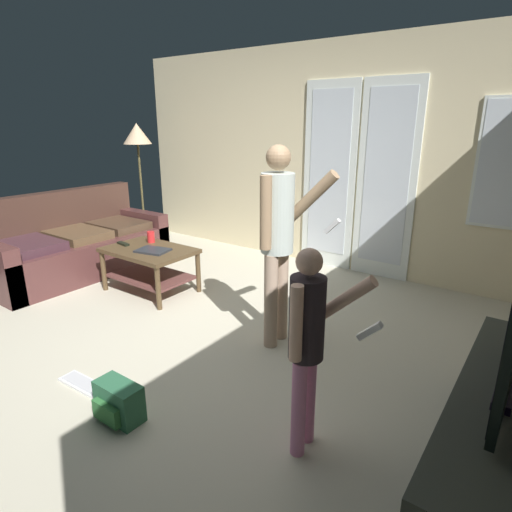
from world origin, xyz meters
The scene contains 13 objects.
ground_plane centered at (0.00, 0.00, -0.01)m, with size 5.37×4.86×0.02m, color beige.
wall_back_with_doors centered at (0.10, 2.39, 1.25)m, with size 5.37×0.09×2.57m.
leather_couch centered at (-2.02, 0.42, 0.30)m, with size 0.90×1.99×0.91m.
coffee_table centered at (-0.87, 0.53, 0.33)m, with size 0.90×0.61×0.46m.
tv_stand centered at (2.38, -0.15, 0.25)m, with size 0.41×1.71×0.49m.
person_adult centered at (0.78, 0.39, 0.92)m, with size 0.54×0.44×1.54m.
person_child centered at (1.53, -0.49, 0.68)m, with size 0.42×0.33×1.13m.
floor_lamp centered at (-2.32, 1.68, 1.45)m, with size 0.38×0.38×1.66m.
backpack centered at (0.52, -0.93, 0.11)m, with size 0.30×0.19×0.23m.
loose_keyboard centered at (0.08, -0.87, 0.01)m, with size 0.45×0.15×0.02m.
laptop_closed centered at (-0.76, 0.49, 0.47)m, with size 0.31×0.23×0.02m, color #2A2D32.
cup_near_edge centered at (-1.03, 0.70, 0.52)m, with size 0.08×0.08×0.12m, color red.
tv_remote_black centered at (-1.20, 0.47, 0.47)m, with size 0.17×0.05×0.02m, color black.
Camera 1 is at (2.43, -2.18, 1.70)m, focal length 29.83 mm.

